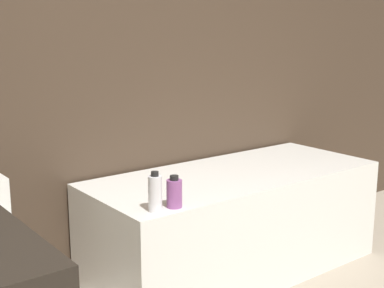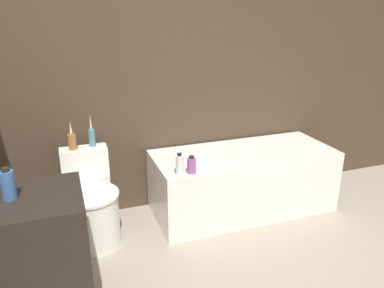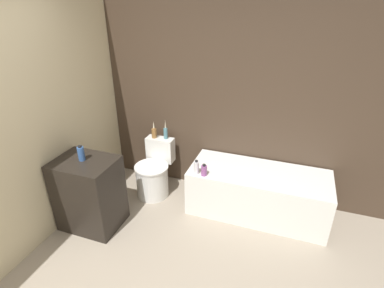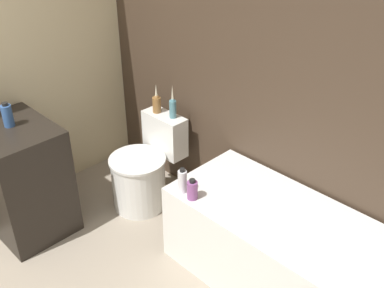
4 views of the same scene
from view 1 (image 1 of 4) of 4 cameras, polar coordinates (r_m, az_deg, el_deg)
name	(u,v)px [view 1 (image 1 of 4)]	position (r m, az deg, el deg)	size (l,w,h in m)	color
wall_back_tiled	(77,31)	(2.70, -12.15, 11.67)	(6.40, 0.06, 2.60)	#423326
bathtub	(234,221)	(2.95, 4.51, -8.20)	(1.62, 0.68, 0.56)	white
shampoo_bottle_tall	(155,193)	(2.24, -3.96, -5.24)	(0.06, 0.06, 0.17)	silver
shampoo_bottle_short	(174,193)	(2.29, -1.90, -5.24)	(0.07, 0.07, 0.14)	#8C4C8C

